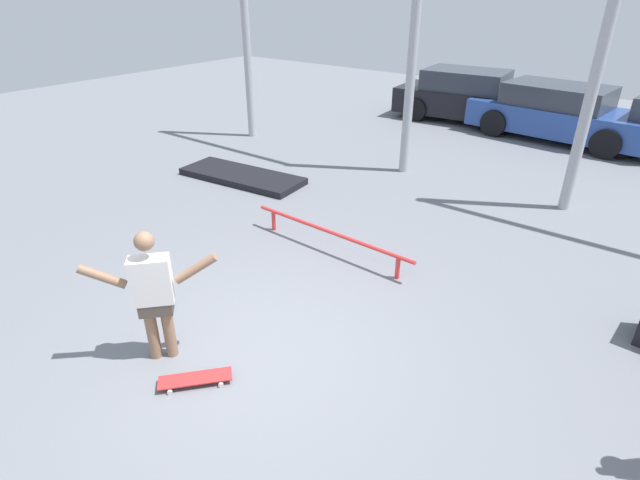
{
  "coord_description": "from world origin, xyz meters",
  "views": [
    {
      "loc": [
        3.27,
        -3.14,
        3.86
      ],
      "look_at": [
        -0.35,
        1.63,
        0.72
      ],
      "focal_mm": 28.0,
      "sensor_mm": 36.0,
      "label": 1
    }
  ],
  "objects_px": {
    "skateboard": "(195,379)",
    "manual_pad": "(242,176)",
    "skateboarder": "(153,292)",
    "parked_car_black": "(468,97)",
    "grind_rail": "(330,234)",
    "parked_car_blue": "(560,113)"
  },
  "relations": [
    {
      "from": "skateboarder",
      "to": "skateboard",
      "type": "distance_m",
      "value": 1.04
    },
    {
      "from": "parked_car_black",
      "to": "parked_car_blue",
      "type": "relative_size",
      "value": 0.93
    },
    {
      "from": "skateboarder",
      "to": "parked_car_black",
      "type": "distance_m",
      "value": 12.46
    },
    {
      "from": "manual_pad",
      "to": "parked_car_black",
      "type": "bearing_deg",
      "value": 76.76
    },
    {
      "from": "grind_rail",
      "to": "parked_car_black",
      "type": "relative_size",
      "value": 0.69
    },
    {
      "from": "skateboard",
      "to": "manual_pad",
      "type": "xyz_separation_m",
      "value": [
        -4.0,
        4.69,
        0.01
      ]
    },
    {
      "from": "grind_rail",
      "to": "skateboarder",
      "type": "bearing_deg",
      "value": -91.36
    },
    {
      "from": "skateboard",
      "to": "grind_rail",
      "type": "relative_size",
      "value": 0.24
    },
    {
      "from": "skateboard",
      "to": "parked_car_blue",
      "type": "height_order",
      "value": "parked_car_blue"
    },
    {
      "from": "manual_pad",
      "to": "grind_rail",
      "type": "xyz_separation_m",
      "value": [
        3.44,
        -1.47,
        0.24
      ]
    },
    {
      "from": "grind_rail",
      "to": "skateboard",
      "type": "bearing_deg",
      "value": -80.03
    },
    {
      "from": "skateboard",
      "to": "parked_car_blue",
      "type": "xyz_separation_m",
      "value": [
        0.56,
        11.99,
        0.63
      ]
    },
    {
      "from": "skateboarder",
      "to": "manual_pad",
      "type": "xyz_separation_m",
      "value": [
        -3.36,
        4.61,
        -0.8
      ]
    },
    {
      "from": "skateboarder",
      "to": "skateboard",
      "type": "xyz_separation_m",
      "value": [
        0.64,
        -0.09,
        -0.81
      ]
    },
    {
      "from": "parked_car_blue",
      "to": "parked_car_black",
      "type": "bearing_deg",
      "value": 176.16
    },
    {
      "from": "grind_rail",
      "to": "parked_car_blue",
      "type": "relative_size",
      "value": 0.64
    },
    {
      "from": "skateboarder",
      "to": "parked_car_blue",
      "type": "bearing_deg",
      "value": 37.04
    },
    {
      "from": "parked_car_blue",
      "to": "grind_rail",
      "type": "bearing_deg",
      "value": -91.51
    },
    {
      "from": "skateboarder",
      "to": "parked_car_black",
      "type": "xyz_separation_m",
      "value": [
        -1.54,
        12.36,
        -0.16
      ]
    },
    {
      "from": "skateboard",
      "to": "grind_rail",
      "type": "bearing_deg",
      "value": 51.06
    },
    {
      "from": "skateboard",
      "to": "parked_car_black",
      "type": "distance_m",
      "value": 12.66
    },
    {
      "from": "manual_pad",
      "to": "parked_car_blue",
      "type": "xyz_separation_m",
      "value": [
        4.56,
        7.29,
        0.63
      ]
    }
  ]
}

